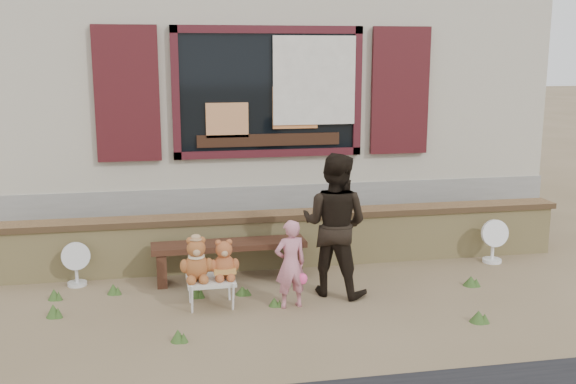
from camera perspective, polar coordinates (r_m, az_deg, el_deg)
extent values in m
plane|color=brown|center=(7.40, 0.88, -8.55)|extent=(80.00, 80.00, 0.00)
cube|color=#AA9E89|center=(11.38, -3.75, 10.92)|extent=(8.00, 5.00, 3.20)
cube|color=gray|center=(11.58, -3.62, 0.98)|extent=(8.04, 5.04, 0.80)
cube|color=black|center=(8.89, -1.67, 8.43)|extent=(2.30, 0.04, 1.50)
cube|color=#44131A|center=(8.86, -1.69, 13.60)|extent=(2.50, 0.08, 0.10)
cube|color=#44131A|center=(8.95, -1.62, 3.31)|extent=(2.50, 0.08, 0.10)
cube|color=#44131A|center=(8.76, -9.51, 8.23)|extent=(0.10, 0.08, 1.70)
cube|color=#44131A|center=(9.14, 5.88, 8.47)|extent=(0.10, 0.08, 1.70)
cube|color=#390F14|center=(8.75, -13.47, 8.07)|extent=(0.80, 0.07, 1.70)
cube|color=#390F14|center=(9.32, 9.47, 8.44)|extent=(0.80, 0.07, 1.70)
cube|color=beige|center=(8.93, 2.25, 9.41)|extent=(1.10, 0.02, 1.15)
cube|color=black|center=(8.92, -1.62, 4.44)|extent=(1.90, 0.06, 0.16)
cube|color=tan|center=(8.82, -5.18, 6.08)|extent=(0.55, 0.06, 0.45)
cube|color=#E08447|center=(8.94, 0.60, 7.17)|extent=(0.60, 0.06, 0.55)
cube|color=tan|center=(8.24, -0.52, -4.21)|extent=(7.00, 0.30, 0.60)
cube|color=brown|center=(8.15, -0.53, -1.98)|extent=(7.10, 0.36, 0.07)
cube|color=#361D12|center=(7.71, -5.01, -4.48)|extent=(1.76, 0.41, 0.07)
cube|color=#361D12|center=(7.73, -10.65, -6.39)|extent=(0.12, 0.33, 0.37)
cube|color=#361D12|center=(7.90, 0.57, -5.78)|extent=(0.12, 0.33, 0.37)
cube|color=beige|center=(6.99, -6.55, -7.44)|extent=(0.49, 0.44, 0.04)
cylinder|color=silver|center=(6.85, -8.12, -9.21)|extent=(0.02, 0.02, 0.26)
cylinder|color=silver|center=(6.88, -4.66, -9.03)|extent=(0.02, 0.02, 0.26)
cylinder|color=silver|center=(7.20, -8.30, -8.16)|extent=(0.02, 0.02, 0.26)
cylinder|color=silver|center=(7.23, -5.02, -7.99)|extent=(0.02, 0.02, 0.26)
imported|color=pink|center=(6.87, 0.20, -6.11)|extent=(0.37, 0.28, 0.92)
imported|color=black|center=(7.19, 3.97, -2.76)|extent=(0.95, 0.90, 1.54)
cylinder|color=silver|center=(7.98, -17.41, -7.41)|extent=(0.21, 0.21, 0.04)
cylinder|color=silver|center=(7.94, -17.47, -6.48)|extent=(0.04, 0.04, 0.27)
cylinder|color=silver|center=(7.88, -17.56, -5.14)|extent=(0.33, 0.17, 0.32)
cylinder|color=white|center=(8.80, 16.88, -5.56)|extent=(0.23, 0.23, 0.04)
cylinder|color=white|center=(8.76, 16.93, -4.64)|extent=(0.04, 0.04, 0.30)
cylinder|color=white|center=(8.71, 17.02, -3.30)|extent=(0.34, 0.12, 0.34)
cone|color=#355321|center=(7.61, -19.19, -8.17)|extent=(0.13, 0.13, 0.12)
cone|color=#355321|center=(7.32, -7.78, -8.33)|extent=(0.13, 0.13, 0.13)
cone|color=#355321|center=(6.88, 15.82, -10.09)|extent=(0.17, 0.17, 0.12)
cone|color=#355321|center=(7.87, 15.22, -7.27)|extent=(0.17, 0.17, 0.11)
cone|color=#355321|center=(7.13, -19.26, -9.46)|extent=(0.15, 0.15, 0.13)
cone|color=#355321|center=(6.30, -9.30, -11.89)|extent=(0.14, 0.14, 0.12)
cone|color=#355321|center=(7.59, -14.58, -7.94)|extent=(0.13, 0.13, 0.11)
cone|color=#355321|center=(7.36, -3.89, -8.31)|extent=(0.15, 0.15, 0.09)
cone|color=#355321|center=(7.03, -1.17, -9.27)|extent=(0.12, 0.12, 0.09)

